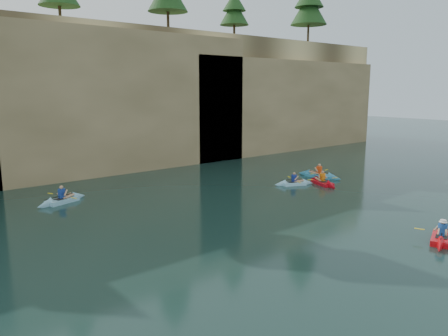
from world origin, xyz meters
TOP-DOWN VIEW (x-y plane):
  - ground at (0.00, 0.00)m, footprint 160.00×160.00m
  - cliff at (0.00, 30.00)m, footprint 70.00×16.00m
  - cliff_slab_center at (2.00, 22.60)m, footprint 24.00×2.40m
  - cliff_slab_east at (22.00, 22.60)m, footprint 26.00×2.40m
  - sea_cave_center at (-4.00, 21.95)m, footprint 3.50×1.00m
  - sea_cave_east at (10.00, 21.95)m, footprint 5.00×1.00m
  - main_kayaker at (5.41, -1.27)m, footprint 3.35×2.13m
  - kayaker_ltblue_near at (8.99, 10.42)m, footprint 2.85×2.04m
  - kayaker_red_far at (10.66, 9.28)m, footprint 2.26×3.34m
  - kayaker_ltblue_mid at (-5.07, 15.92)m, footprint 3.43×2.40m
  - kayaker_blue_east at (12.44, 10.99)m, footprint 2.53×3.72m

SIDE VIEW (x-z plane):
  - ground at x=0.00m, z-range 0.00..0.00m
  - kayaker_ltblue_near at x=8.99m, z-range -0.42..0.70m
  - kayaker_red_far at x=10.66m, z-range -0.46..0.75m
  - kayaker_ltblue_mid at x=-5.07m, z-range -0.48..0.80m
  - kayaker_blue_east at x=12.44m, z-range -0.49..0.81m
  - main_kayaker at x=5.41m, z-range -0.45..0.78m
  - sea_cave_center at x=-4.00m, z-range 0.00..3.20m
  - sea_cave_east at x=10.00m, z-range 0.00..4.50m
  - cliff_slab_east at x=22.00m, z-range 0.00..9.84m
  - cliff_slab_center at x=2.00m, z-range 0.00..11.40m
  - cliff at x=0.00m, z-range 0.00..12.00m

